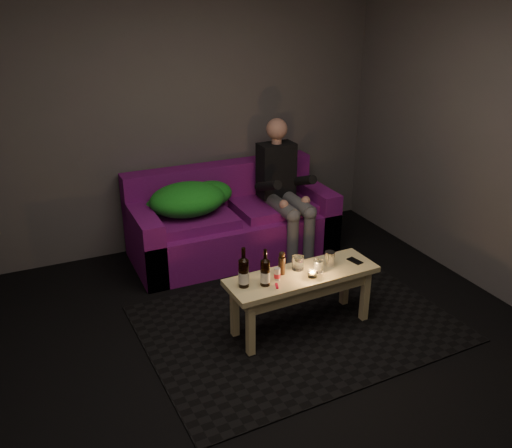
{
  "coord_description": "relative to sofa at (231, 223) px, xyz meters",
  "views": [
    {
      "loc": [
        -1.51,
        -2.7,
        2.39
      ],
      "look_at": [
        0.28,
        1.21,
        0.53
      ],
      "focal_mm": 38.0,
      "sensor_mm": 36.0,
      "label": 1
    }
  ],
  "objects": [
    {
      "name": "tumbler_front",
      "position": [
        0.1,
        -1.48,
        0.22
      ],
      "size": [
        0.09,
        0.09,
        0.09
      ],
      "primitive_type": "cylinder",
      "rotation": [
        0.0,
        0.0,
        -0.28
      ],
      "color": "white",
      "rests_on": "coffee_table"
    },
    {
      "name": "green_blanket",
      "position": [
        -0.4,
        -0.01,
        0.32
      ],
      "size": [
        0.85,
        0.58,
        0.29
      ],
      "color": "#188719",
      "rests_on": "sofa"
    },
    {
      "name": "salt_shaker",
      "position": [
        -0.23,
        -1.46,
        0.22
      ],
      "size": [
        0.05,
        0.05,
        0.09
      ],
      "primitive_type": "cylinder",
      "rotation": [
        0.0,
        0.0,
        0.28
      ],
      "color": "silver",
      "rests_on": "coffee_table"
    },
    {
      "name": "coffee_table",
      "position": [
        -0.02,
        -1.46,
        0.09
      ],
      "size": [
        1.17,
        0.41,
        0.47
      ],
      "rotation": [
        0.0,
        0.0,
        0.04
      ],
      "color": "#E1CD83",
      "rests_on": "rug"
    },
    {
      "name": "smartphone",
      "position": [
        0.44,
        -1.46,
        0.18
      ],
      "size": [
        0.08,
        0.13,
        0.01
      ],
      "primitive_type": "cube",
      "rotation": [
        0.0,
        0.0,
        0.21
      ],
      "color": "black",
      "rests_on": "coffee_table"
    },
    {
      "name": "person",
      "position": [
        0.49,
        -0.16,
        0.37
      ],
      "size": [
        0.35,
        0.8,
        1.29
      ],
      "color": "black",
      "rests_on": "sofa"
    },
    {
      "name": "pepper_mill",
      "position": [
        -0.16,
        -1.4,
        0.24
      ],
      "size": [
        0.05,
        0.05,
        0.14
      ],
      "primitive_type": "cylinder",
      "rotation": [
        0.0,
        0.0,
        0.06
      ],
      "color": "black",
      "rests_on": "coffee_table"
    },
    {
      "name": "floor",
      "position": [
        -0.29,
        -1.82,
        -0.3
      ],
      "size": [
        4.5,
        4.5,
        0.0
      ],
      "primitive_type": "plane",
      "color": "black",
      "rests_on": "ground"
    },
    {
      "name": "tumbler_back",
      "position": [
        -0.02,
        -1.39,
        0.23
      ],
      "size": [
        0.11,
        0.11,
        0.1
      ],
      "primitive_type": "cylinder",
      "rotation": [
        0.0,
        0.0,
        -0.32
      ],
      "color": "white",
      "rests_on": "coffee_table"
    },
    {
      "name": "rug",
      "position": [
        -0.02,
        -1.41,
        -0.3
      ],
      "size": [
        2.38,
        1.78,
        0.01
      ],
      "primitive_type": "cube",
      "rotation": [
        0.0,
        0.0,
        0.04
      ],
      "color": "black",
      "rests_on": "floor"
    },
    {
      "name": "room",
      "position": [
        -0.29,
        -1.35,
        1.34
      ],
      "size": [
        4.5,
        4.5,
        4.5
      ],
      "color": "silver",
      "rests_on": "ground"
    },
    {
      "name": "tealight",
      "position": [
        0.02,
        -1.54,
        0.2
      ],
      "size": [
        0.07,
        0.07,
        0.05
      ],
      "color": "white",
      "rests_on": "coffee_table"
    },
    {
      "name": "beer_bottle_b",
      "position": [
        -0.34,
        -1.5,
        0.28
      ],
      "size": [
        0.07,
        0.07,
        0.28
      ],
      "color": "black",
      "rests_on": "coffee_table"
    },
    {
      "name": "steel_cup",
      "position": [
        0.23,
        -1.42,
        0.23
      ],
      "size": [
        0.1,
        0.1,
        0.11
      ],
      "primitive_type": "cylinder",
      "rotation": [
        0.0,
        0.0,
        0.28
      ],
      "color": "#B6B8BD",
      "rests_on": "coffee_table"
    },
    {
      "name": "beer_bottle_a",
      "position": [
        -0.49,
        -1.45,
        0.28
      ],
      "size": [
        0.08,
        0.08,
        0.3
      ],
      "color": "black",
      "rests_on": "coffee_table"
    },
    {
      "name": "sofa",
      "position": [
        0.0,
        0.0,
        0.0
      ],
      "size": [
        1.93,
        0.87,
        0.83
      ],
      "color": "#6A0E67",
      "rests_on": "floor"
    },
    {
      "name": "red_lighter",
      "position": [
        -0.28,
        -1.55,
        0.18
      ],
      "size": [
        0.04,
        0.07,
        0.01
      ],
      "primitive_type": "cube",
      "rotation": [
        0.0,
        0.0,
        -0.34
      ],
      "color": "red",
      "rests_on": "coffee_table"
    }
  ]
}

